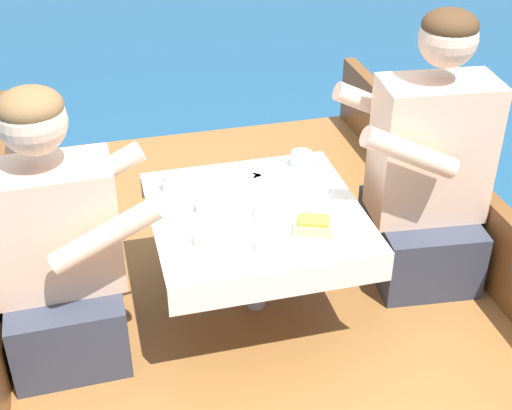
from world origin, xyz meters
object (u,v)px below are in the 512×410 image
Objects in this scene: person_starboard at (426,177)px; coffee_cup_starboard at (302,159)px; person_port at (59,254)px; coffee_cup_center at (269,242)px; sandwich at (313,225)px; coffee_cup_port at (172,182)px.

coffee_cup_starboard is at bearing -19.33° from person_starboard.
person_port reaches higher than coffee_cup_center.
person_port reaches higher than sandwich.
sandwich is 1.28× the size of coffee_cup_starboard.
person_starboard is 9.51× the size of coffee_cup_starboard.
sandwich is 0.54m from coffee_cup_port.
person_port is at bearing 9.91° from person_starboard.
person_port is at bearing 169.45° from sandwich.
person_port is 0.46m from coffee_cup_port.
coffee_cup_starboard is at bearing 77.13° from sandwich.
sandwich is at bearing 20.31° from coffee_cup_center.
person_starboard reaches higher than coffee_cup_center.
person_starboard is 11.56× the size of coffee_cup_port.
sandwich is 1.56× the size of coffee_cup_port.
sandwich reaches higher than coffee_cup_starboard.
coffee_cup_port reaches higher than sandwich.
person_port reaches higher than coffee_cup_port.
person_starboard is at bearing 3.03° from person_port.
person_starboard is 0.45m from coffee_cup_starboard.
coffee_cup_center is (0.63, -0.21, 0.08)m from person_port.
sandwich is 1.32× the size of coffee_cup_center.
coffee_cup_port is at bearing 136.30° from sandwich.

